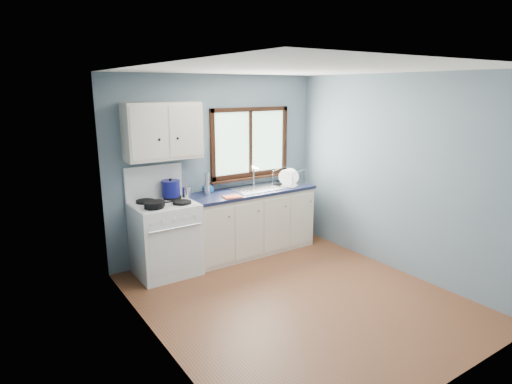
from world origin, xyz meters
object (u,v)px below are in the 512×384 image
sink (261,192)px  stockpot (171,188)px  gas_range (165,236)px  skillet (155,204)px  thermos (207,184)px  utensil_crock (187,192)px  dish_rack (289,180)px  base_cabinets (251,224)px

sink → stockpot: size_ratio=2.62×
gas_range → stockpot: bearing=41.9°
skillet → gas_range: bearing=51.7°
stockpot → thermos: size_ratio=1.04×
gas_range → sink: gas_range is taller
gas_range → skillet: bearing=-136.1°
utensil_crock → sink: bearing=-4.6°
gas_range → thermos: 0.88m
dish_rack → base_cabinets: bearing=152.4°
skillet → stockpot: 0.47m
sink → utensil_crock: bearing=175.4°
gas_range → stockpot: 0.61m
gas_range → base_cabinets: 1.31m
base_cabinets → utensil_crock: 1.11m
utensil_crock → thermos: bearing=-3.1°
base_cabinets → stockpot: stockpot is taller
base_cabinets → sink: (0.18, -0.00, 0.45)m
base_cabinets → sink: sink is taller
stockpot → thermos: 0.49m
base_cabinets → thermos: size_ratio=5.97×
sink → thermos: (-0.83, 0.07, 0.22)m
sink → dish_rack: 0.50m
gas_range → thermos: gas_range is taller
skillet → thermos: bearing=25.2°
base_cabinets → skillet: skillet is taller
gas_range → base_cabinets: (1.31, 0.02, -0.08)m
base_cabinets → sink: size_ratio=2.20×
gas_range → thermos: (0.66, 0.09, 0.58)m
stockpot → dish_rack: 1.81m
gas_range → utensil_crock: gas_range is taller
base_cabinets → utensil_crock: bearing=174.5°
base_cabinets → utensil_crock: (-0.94, 0.09, 0.59)m
stockpot → dish_rack: (1.80, -0.17, -0.08)m
sink → gas_range: bearing=-179.3°
base_cabinets → skillet: bearing=-172.9°
utensil_crock → thermos: (0.29, -0.02, 0.08)m
stockpot → dish_rack: stockpot is taller
skillet → utensil_crock: size_ratio=1.02×
thermos → gas_range: bearing=-171.9°
gas_range → stockpot: (0.17, 0.15, 0.57)m
sink → stockpot: (-1.32, 0.13, 0.21)m
gas_range → skillet: size_ratio=3.53×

